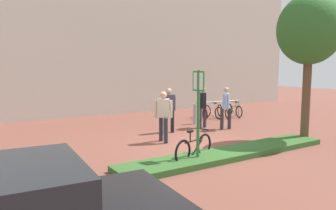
% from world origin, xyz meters
% --- Properties ---
extents(ground_plane, '(60.00, 60.00, 0.00)m').
position_xyz_m(ground_plane, '(0.00, 0.00, 0.00)').
color(ground_plane, brown).
extents(building_facade, '(28.00, 1.20, 10.00)m').
position_xyz_m(building_facade, '(0.00, 8.26, 5.00)').
color(building_facade, beige).
rests_on(building_facade, ground).
extents(planter_strip, '(7.00, 1.10, 0.16)m').
position_xyz_m(planter_strip, '(0.05, -1.88, 0.08)').
color(planter_strip, '#336028').
rests_on(planter_strip, ground).
extents(tree_sidewalk, '(2.13, 2.13, 4.96)m').
position_xyz_m(tree_sidewalk, '(3.62, -1.79, 3.73)').
color(tree_sidewalk, brown).
rests_on(tree_sidewalk, ground).
extents(parking_sign_post, '(0.13, 0.35, 2.45)m').
position_xyz_m(parking_sign_post, '(-1.12, -1.88, 1.60)').
color(parking_sign_post, '#2D7238').
rests_on(parking_sign_post, ground).
extents(bike_at_sign, '(1.62, 0.61, 0.86)m').
position_xyz_m(bike_at_sign, '(-1.08, -1.66, 0.35)').
color(bike_at_sign, black).
rests_on(bike_at_sign, ground).
extents(bike_rack_cluster, '(2.65, 1.77, 0.83)m').
position_xyz_m(bike_rack_cluster, '(4.53, 3.71, 0.35)').
color(bike_rack_cluster, '#99999E').
rests_on(bike_rack_cluster, ground).
extents(bollard_steel, '(0.16, 0.16, 0.90)m').
position_xyz_m(bollard_steel, '(2.42, 2.87, 0.45)').
color(bollard_steel, '#ADADB2').
rests_on(bollard_steel, ground).
extents(person_casual_tan, '(0.52, 0.52, 1.72)m').
position_xyz_m(person_casual_tan, '(-0.63, 0.64, 0.98)').
color(person_casual_tan, '#2D2D38').
rests_on(person_casual_tan, ground).
extents(person_suited_dark, '(0.61, 0.37, 1.72)m').
position_xyz_m(person_suited_dark, '(0.43, 1.94, 0.98)').
color(person_suited_dark, black).
rests_on(person_suited_dark, ground).
extents(person_shirt_blue, '(0.47, 0.45, 1.72)m').
position_xyz_m(person_shirt_blue, '(2.73, 1.22, 0.98)').
color(person_shirt_blue, '#2D2D38').
rests_on(person_shirt_blue, ground).
extents(person_suited_navy, '(0.42, 0.54, 1.72)m').
position_xyz_m(person_suited_navy, '(2.13, 1.98, 0.98)').
color(person_suited_navy, '#383342').
rests_on(person_suited_navy, ground).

